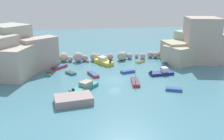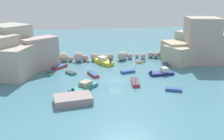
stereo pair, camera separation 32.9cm
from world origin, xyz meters
name	(u,v)px [view 2 (the right image)]	position (x,y,z in m)	size (l,w,h in m)	color
cove_water	(115,80)	(0.00, 0.00, 0.00)	(160.00, 160.00, 0.00)	teal
cliff_headland_left	(9,55)	(-24.28, 10.85, 3.91)	(24.31, 25.52, 10.90)	#ABA89F
cliff_headland_right	(196,47)	(25.20, 12.65, 3.82)	(19.39, 16.83, 12.19)	#B1A99D
rock_breakwater	(107,56)	(0.44, 16.82, 1.09)	(32.60, 4.20, 2.70)	#C59D8E
stone_dock	(73,99)	(-9.11, -10.19, 0.64)	(6.47, 4.08, 1.28)	gray
channel_buoy	(88,62)	(-5.00, 14.96, 0.31)	(0.62, 0.62, 0.62)	#E04C28
moored_boat_0	(49,74)	(-14.71, 5.59, 0.24)	(1.41, 2.33, 0.47)	teal
moored_boat_1	(135,82)	(3.91, -2.66, 0.33)	(2.21, 5.18, 5.23)	#BF3036
moored_boat_2	(174,89)	(10.47, -7.66, 0.28)	(3.51, 2.55, 0.54)	#3759B3
moored_boat_3	(104,61)	(-0.95, 13.12, 0.68)	(5.05, 6.44, 1.92)	yellow
moored_boat_4	(128,71)	(3.90, 4.65, 0.31)	(3.56, 2.22, 0.59)	#2C58B0
moored_boat_5	(84,87)	(-6.90, -4.23, 0.56)	(6.09, 6.13, 1.53)	teal
moored_boat_6	(165,65)	(14.91, 8.85, 0.31)	(3.04, 3.78, 0.60)	#949895
moored_boat_7	(71,73)	(-9.66, 5.82, 0.25)	(2.72, 3.12, 0.51)	teal
moored_boat_8	(162,72)	(11.56, 2.08, 0.51)	(5.70, 2.80, 1.71)	navy
moored_boat_9	(140,62)	(9.24, 12.76, 0.21)	(3.06, 2.54, 0.43)	yellow
moored_boat_10	(93,74)	(-4.51, 3.74, 0.32)	(2.60, 4.40, 0.62)	#C33637
moored_boat_11	(60,67)	(-12.43, 10.81, 0.34)	(3.90, 4.12, 0.65)	red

